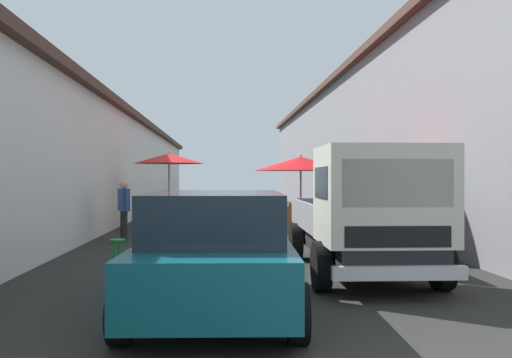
{
  "coord_description": "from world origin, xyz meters",
  "views": [
    {
      "loc": [
        -2.74,
        0.61,
        1.63
      ],
      "look_at": [
        8.01,
        -0.06,
        1.6
      ],
      "focal_mm": 38.25,
      "sensor_mm": 36.0,
      "label": 1
    }
  ],
  "objects": [
    {
      "name": "vendor_by_crates",
      "position": [
        11.45,
        3.13,
        0.89
      ],
      "size": [
        0.57,
        0.37,
        1.55
      ],
      "color": "#232328",
      "rests_on": "ground"
    },
    {
      "name": "fruit_stall_mid_lane",
      "position": [
        12.97,
        -1.66,
        1.84
      ],
      "size": [
        2.72,
        2.72,
        2.31
      ],
      "color": "#9E9EA3",
      "rests_on": "ground"
    },
    {
      "name": "building_left_whitewash",
      "position": [
        15.75,
        7.48,
        2.05
      ],
      "size": [
        49.8,
        7.5,
        4.09
      ],
      "color": "silver",
      "rests_on": "ground"
    },
    {
      "name": "plastic_stool",
      "position": [
        7.92,
        2.63,
        0.33
      ],
      "size": [
        0.3,
        0.3,
        0.43
      ],
      "color": "#1E8C3F",
      "rests_on": "ground"
    },
    {
      "name": "building_right_concrete",
      "position": [
        15.75,
        -7.48,
        2.89
      ],
      "size": [
        49.8,
        7.5,
        5.75
      ],
      "color": "gray",
      "rests_on": "ground"
    },
    {
      "name": "fruit_stall_near_left",
      "position": [
        9.0,
        -3.0,
        1.62
      ],
      "size": [
        2.7,
        2.7,
        2.1
      ],
      "color": "#9E9EA3",
      "rests_on": "ground"
    },
    {
      "name": "delivery_truck",
      "position": [
        5.63,
        -1.69,
        1.04
      ],
      "size": [
        4.95,
        2.04,
        2.08
      ],
      "color": "black",
      "rests_on": "ground"
    },
    {
      "name": "fruit_stall_far_left",
      "position": [
        14.91,
        2.35,
        1.8
      ],
      "size": [
        2.21,
        2.21,
        2.47
      ],
      "color": "#9E9EA3",
      "rests_on": "ground"
    },
    {
      "name": "parked_scooter",
      "position": [
        11.07,
        1.6,
        0.45
      ],
      "size": [
        1.69,
        0.36,
        1.14
      ],
      "color": "black",
      "rests_on": "ground"
    },
    {
      "name": "ground",
      "position": [
        13.5,
        0.0,
        0.0
      ],
      "size": [
        90.0,
        90.0,
        0.0
      ],
      "primitive_type": "plane",
      "color": "#282826"
    },
    {
      "name": "hatchback_car",
      "position": [
        3.87,
        0.68,
        0.74
      ],
      "size": [
        3.98,
        2.06,
        1.45
      ],
      "color": "#0F4C56",
      "rests_on": "ground"
    }
  ]
}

